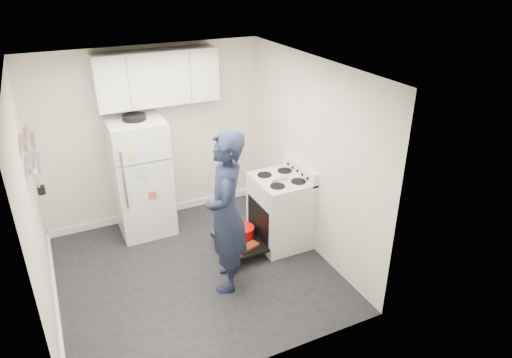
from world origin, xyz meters
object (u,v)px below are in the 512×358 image
open_oven_door (241,237)px  refrigerator (141,177)px  electric_range (280,211)px  person (226,213)px

open_oven_door → refrigerator: 1.59m
refrigerator → electric_range: bearing=-35.3°
open_oven_door → person: person is taller
open_oven_door → refrigerator: bearing=133.3°
electric_range → open_oven_door: (-0.55, 0.03, -0.28)m
electric_range → open_oven_door: electric_range is taller
electric_range → refrigerator: refrigerator is taller
open_oven_door → person: 1.03m
electric_range → person: bearing=-151.7°
refrigerator → open_oven_door: bearing=-46.7°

